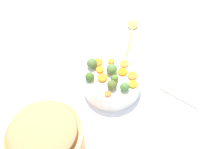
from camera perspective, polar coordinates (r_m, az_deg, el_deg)
tabletop at (r=1.17m, az=-1.41°, el=-1.58°), size 2.40×2.40×0.02m
serving_bowl_carrots at (r=1.10m, az=-0.00°, el=-1.61°), size 0.24×0.24×0.08m
metal_pot at (r=0.99m, az=-13.73°, el=-13.43°), size 0.26×0.26×0.10m
stuffing_mound at (r=0.92m, az=-14.64°, el=-11.40°), size 0.23×0.23×0.05m
carrot_slice_0 at (r=1.04m, az=4.47°, el=-2.08°), size 0.04×0.04×0.01m
carrot_slice_1 at (r=1.11m, az=-0.18°, el=2.77°), size 0.03×0.03×0.01m
carrot_slice_2 at (r=1.09m, az=-2.60°, el=1.02°), size 0.04×0.04×0.01m
carrot_slice_3 at (r=1.11m, az=2.62°, el=2.29°), size 0.05×0.05×0.01m
carrot_slice_4 at (r=1.08m, az=2.25°, el=0.53°), size 0.05×0.05×0.01m
carrot_slice_5 at (r=1.12m, az=-3.03°, el=2.60°), size 0.04×0.04×0.01m
carrot_slice_6 at (r=1.06m, az=-1.91°, el=-0.76°), size 0.06×0.06×0.01m
carrot_slice_7 at (r=1.02m, az=-0.94°, el=-4.17°), size 0.03×0.03×0.01m
carrot_slice_8 at (r=1.07m, az=4.34°, el=-0.24°), size 0.05×0.05×0.01m
brussels_sprout_0 at (r=1.05m, az=-4.77°, el=-0.50°), size 0.04×0.04×0.04m
brussels_sprout_1 at (r=1.02m, az=2.72°, el=-2.67°), size 0.04×0.04×0.04m
brussels_sprout_2 at (r=1.02m, az=-0.00°, el=-2.25°), size 0.04×0.04×0.04m
brussels_sprout_3 at (r=1.04m, az=0.57°, el=-0.84°), size 0.03×0.03×0.03m
brussels_sprout_4 at (r=1.07m, az=-0.06°, el=1.13°), size 0.04×0.04×0.04m
brussels_sprout_5 at (r=1.09m, az=-4.30°, el=2.41°), size 0.04×0.04×0.04m
wooden_spoon at (r=1.37m, az=4.24°, el=9.45°), size 0.06×0.30×0.01m
dish_towel at (r=1.17m, az=14.97°, el=-3.00°), size 0.21×0.18×0.01m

